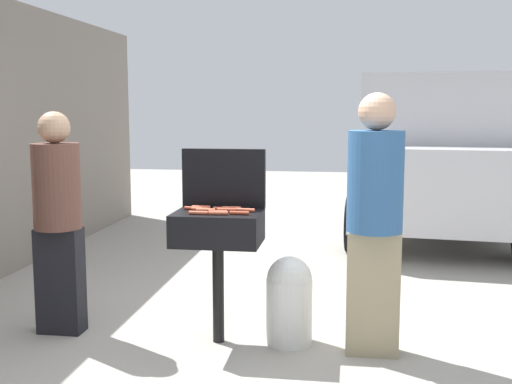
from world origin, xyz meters
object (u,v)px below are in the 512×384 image
Objects in this scene: hot_dog_8 at (218,212)px; hot_dog_0 at (223,209)px; hot_dog_5 at (201,209)px; hot_dog_9 at (232,208)px; bbq_grill at (218,233)px; parked_minivan at (437,154)px; hot_dog_2 at (198,213)px; hot_dog_10 at (194,208)px; hot_dog_4 at (218,213)px; hot_dog_11 at (239,213)px; hot_dog_7 at (205,210)px; hot_dog_6 at (201,207)px; propane_tank at (289,299)px; person_left at (58,215)px; person_right at (375,215)px; hot_dog_3 at (227,210)px; hot_dog_1 at (245,210)px.

hot_dog_0 is at bearing 87.86° from hot_dog_8.
hot_dog_5 and hot_dog_9 have the same top height.
bbq_grill is 0.20× the size of parked_minivan.
hot_dog_2 and hot_dog_10 have the same top height.
hot_dog_11 is at bearing 11.78° from hot_dog_4.
hot_dog_6 is at bearing 115.82° from hot_dog_7.
bbq_grill is at bearing 103.90° from hot_dog_8.
hot_dog_6 is at bearing 173.68° from propane_tank.
hot_dog_2 and hot_dog_5 have the same top height.
person_right reaches higher than person_left.
hot_dog_4 is 1.00× the size of hot_dog_5.
bbq_grill is at bearing 151.70° from hot_dog_11.
hot_dog_3 is at bearing 13.87° from person_left.
hot_dog_1 and hot_dog_7 have the same top height.
person_right reaches higher than hot_dog_7.
hot_dog_2 is at bearing -66.52° from hot_dog_10.
hot_dog_9 and hot_dog_10 have the same top height.
parked_minivan is at bearing 65.67° from hot_dog_3.
hot_dog_2 is 0.27m from hot_dog_11.
hot_dog_3 is at bearing 0.96° from hot_dog_5.
hot_dog_6 is at bearing 147.05° from hot_dog_11.
hot_dog_3 is at bearing 23.65° from bbq_grill.
hot_dog_10 is at bearing 162.16° from bbq_grill.
hot_dog_9 is at bearing 17.33° from person_left.
hot_dog_8 is at bearing -32.32° from hot_dog_5.
parked_minivan is (2.15, 4.35, 0.09)m from hot_dog_5.
hot_dog_8 is 0.18m from hot_dog_9.
hot_dog_4 is 4.91m from parked_minivan.
hot_dog_2 is 1.00× the size of hot_dog_4.
hot_dog_10 is 4.84m from parked_minivan.
hot_dog_5 and hot_dog_7 have the same top height.
person_left reaches higher than hot_dog_8.
person_left is at bearing 173.26° from hot_dog_4.
hot_dog_3 is 0.08× the size of person_right.
hot_dog_7 is at bearing 12.33° from person_right.
hot_dog_6 is at bearing 177.66° from hot_dog_9.
hot_dog_2 is at bearing -129.29° from hot_dog_9.
hot_dog_5 is 0.07m from hot_dog_10.
hot_dog_11 is at bearing 73.02° from parked_minivan.
hot_dog_5 is (-0.15, -0.04, 0.00)m from hot_dog_0.
hot_dog_6 is (-0.02, 0.09, 0.00)m from hot_dog_5.
hot_dog_0 is 0.16m from hot_dog_1.
hot_dog_2 and hot_dog_6 have the same top height.
hot_dog_10 is (-0.37, 0.02, 0.00)m from hot_dog_1.
hot_dog_3 reaches higher than bbq_grill.
hot_dog_4 is 0.28m from hot_dog_10.
hot_dog_5 and hot_dog_6 have the same top height.
bbq_grill is 7.10× the size of hot_dog_4.
hot_dog_9 is at bearing 52.34° from bbq_grill.
parked_minivan is at bearing 65.04° from hot_dog_0.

